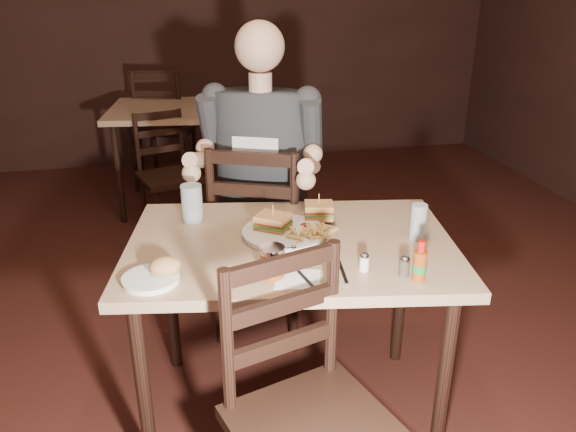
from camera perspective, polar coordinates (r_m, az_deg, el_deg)
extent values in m
plane|color=black|center=(2.50, -6.99, -18.54)|extent=(7.00, 7.00, 0.00)
plane|color=#351D18|center=(5.38, -11.73, 19.89)|extent=(6.00, 0.00, 6.00)
cube|color=tan|center=(2.05, 0.30, -3.11)|extent=(1.29, 0.97, 0.04)
cylinder|color=black|center=(2.04, -14.44, -17.07)|extent=(0.05, 0.05, 0.73)
cylinder|color=black|center=(2.54, -11.81, -7.96)|extent=(0.05, 0.05, 0.73)
cylinder|color=black|center=(2.09, 15.53, -16.12)|extent=(0.05, 0.05, 0.73)
cylinder|color=black|center=(2.58, 11.42, -7.41)|extent=(0.05, 0.05, 0.73)
cube|color=tan|center=(4.33, -12.40, 10.45)|extent=(0.90, 0.90, 0.04)
cylinder|color=black|center=(4.18, -16.82, 4.05)|extent=(0.04, 0.04, 0.73)
cylinder|color=black|center=(4.78, -15.40, 6.55)|extent=(0.04, 0.04, 0.73)
cylinder|color=black|center=(4.09, -8.00, 4.44)|extent=(0.04, 0.04, 0.73)
cylinder|color=black|center=(4.70, -7.66, 6.92)|extent=(0.04, 0.04, 0.73)
cylinder|color=white|center=(2.08, -0.38, -1.84)|extent=(0.35, 0.35, 0.02)
ellipsoid|color=maroon|center=(2.12, 1.83, -0.95)|extent=(0.05, 0.05, 0.01)
cylinder|color=silver|center=(2.21, -9.72, 1.26)|extent=(0.09, 0.09, 0.15)
cylinder|color=silver|center=(2.09, 13.09, -0.59)|extent=(0.07, 0.07, 0.13)
cube|color=white|center=(1.79, 1.01, -6.43)|extent=(0.17, 0.17, 0.00)
cube|color=silver|center=(1.77, 1.98, -6.65)|extent=(0.05, 0.20, 0.00)
cube|color=silver|center=(1.83, 5.57, -5.69)|extent=(0.03, 0.16, 0.00)
cylinder|color=white|center=(1.83, -13.75, -6.34)|extent=(0.20, 0.20, 0.01)
ellipsoid|color=#B7834E|center=(1.82, -12.39, -4.98)|extent=(0.11, 0.10, 0.06)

